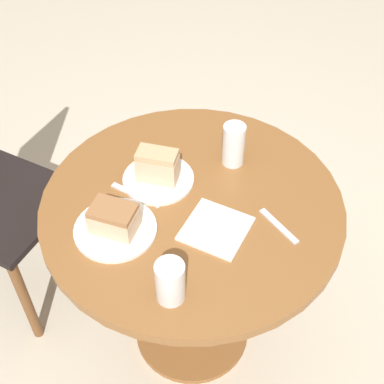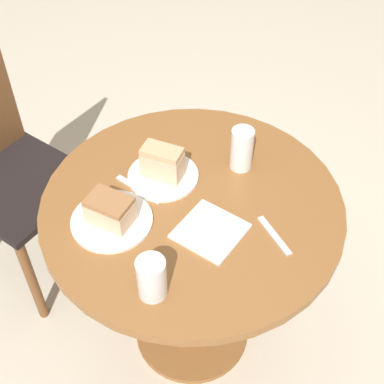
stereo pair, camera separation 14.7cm
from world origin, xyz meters
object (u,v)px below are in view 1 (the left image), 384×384
(plate_far, at_px, (158,179))
(plate_near, at_px, (115,229))
(glass_lemonade, at_px, (233,147))
(glass_water, at_px, (170,283))
(cake_slice_near, at_px, (114,219))
(cake_slice_far, at_px, (158,166))

(plate_far, bearing_deg, plate_near, 179.26)
(plate_far, height_order, glass_lemonade, glass_lemonade)
(plate_near, bearing_deg, plate_far, -0.74)
(plate_far, height_order, glass_water, glass_water)
(cake_slice_near, bearing_deg, plate_near, 90.00)
(cake_slice_far, bearing_deg, cake_slice_near, 179.26)
(cake_slice_far, bearing_deg, plate_near, 179.26)
(plate_near, height_order, cake_slice_near, cake_slice_near)
(cake_slice_near, distance_m, glass_lemonade, 0.42)
(plate_far, relative_size, cake_slice_far, 1.63)
(plate_near, relative_size, glass_water, 1.89)
(plate_far, distance_m, cake_slice_near, 0.22)
(plate_near, distance_m, glass_water, 0.26)
(plate_far, xyz_separation_m, cake_slice_far, (0.00, 0.00, 0.05))
(plate_near, distance_m, plate_far, 0.22)
(glass_water, bearing_deg, cake_slice_far, 35.27)
(cake_slice_near, relative_size, cake_slice_far, 1.01)
(plate_near, distance_m, cake_slice_near, 0.04)
(plate_near, xyz_separation_m, plate_far, (0.22, -0.00, 0.00))
(cake_slice_near, distance_m, cake_slice_far, 0.22)
(plate_far, height_order, cake_slice_far, cake_slice_far)
(cake_slice_near, xyz_separation_m, cake_slice_far, (0.22, -0.00, 0.01))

